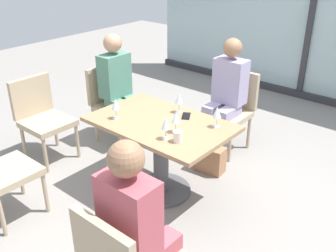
# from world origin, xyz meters

# --- Properties ---
(ground_plane) EXTENTS (12.00, 12.00, 0.00)m
(ground_plane) POSITION_xyz_m (0.00, 0.00, 0.00)
(ground_plane) COLOR gray
(window_wall_backdrop) EXTENTS (5.27, 0.10, 2.70)m
(window_wall_backdrop) POSITION_xyz_m (0.00, 3.20, 1.21)
(window_wall_backdrop) COLOR #9EB7BC
(window_wall_backdrop) RESTS_ON ground_plane
(dining_table_main) EXTENTS (1.23, 0.79, 0.73)m
(dining_table_main) POSITION_xyz_m (0.00, 0.00, 0.53)
(dining_table_main) COLOR #997551
(dining_table_main) RESTS_ON ground_plane
(chair_near_window) EXTENTS (0.46, 0.51, 0.87)m
(chair_near_window) POSITION_xyz_m (0.00, 1.17, 0.50)
(chair_near_window) COLOR tan
(chair_near_window) RESTS_ON ground_plane
(chair_far_left) EXTENTS (0.50, 0.46, 0.87)m
(chair_far_left) POSITION_xyz_m (-1.13, 0.46, 0.50)
(chair_far_left) COLOR tan
(chair_far_left) RESTS_ON ground_plane
(chair_side_end) EXTENTS (0.50, 0.46, 0.87)m
(chair_side_end) POSITION_xyz_m (-1.41, -0.31, 0.50)
(chair_side_end) COLOR tan
(chair_side_end) RESTS_ON ground_plane
(person_near_window) EXTENTS (0.34, 0.39, 1.26)m
(person_near_window) POSITION_xyz_m (-0.00, 1.07, 0.70)
(person_near_window) COLOR #9E93B7
(person_near_window) RESTS_ON ground_plane
(person_front_right) EXTENTS (0.34, 0.39, 1.26)m
(person_front_right) POSITION_xyz_m (0.76, -1.07, 0.70)
(person_front_right) COLOR #B24C56
(person_front_right) RESTS_ON ground_plane
(person_far_left) EXTENTS (0.39, 0.34, 1.26)m
(person_far_left) POSITION_xyz_m (-1.02, 0.46, 0.70)
(person_far_left) COLOR #4C7F6B
(person_far_left) RESTS_ON ground_plane
(wine_glass_0) EXTENTS (0.07, 0.07, 0.18)m
(wine_glass_0) POSITION_xyz_m (0.24, -0.21, 0.86)
(wine_glass_0) COLOR silver
(wine_glass_0) RESTS_ON dining_table_main
(wine_glass_1) EXTENTS (0.07, 0.07, 0.18)m
(wine_glass_1) POSITION_xyz_m (-0.34, -0.20, 0.86)
(wine_glass_1) COLOR silver
(wine_glass_1) RESTS_ON dining_table_main
(wine_glass_2) EXTENTS (0.07, 0.07, 0.18)m
(wine_glass_2) POSITION_xyz_m (0.43, 0.23, 0.86)
(wine_glass_2) COLOR silver
(wine_glass_2) RESTS_ON dining_table_main
(wine_glass_3) EXTENTS (0.07, 0.07, 0.18)m
(wine_glass_3) POSITION_xyz_m (0.23, -0.07, 0.86)
(wine_glass_3) COLOR silver
(wine_glass_3) RESTS_ON dining_table_main
(wine_glass_4) EXTENTS (0.07, 0.07, 0.18)m
(wine_glass_4) POSITION_xyz_m (-0.01, 0.26, 0.86)
(wine_glass_4) COLOR silver
(wine_glass_4) RESTS_ON dining_table_main
(coffee_cup) EXTENTS (0.08, 0.08, 0.09)m
(coffee_cup) POSITION_xyz_m (0.35, -0.19, 0.78)
(coffee_cup) COLOR white
(coffee_cup) RESTS_ON dining_table_main
(cell_phone_on_table) EXTENTS (0.14, 0.16, 0.01)m
(cell_phone_on_table) POSITION_xyz_m (0.10, 0.23, 0.73)
(cell_phone_on_table) COLOR black
(cell_phone_on_table) RESTS_ON dining_table_main
(handbag_0) EXTENTS (0.31, 0.19, 0.28)m
(handbag_0) POSITION_xyz_m (0.15, 0.59, 0.14)
(handbag_0) COLOR #A3704C
(handbag_0) RESTS_ON ground_plane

